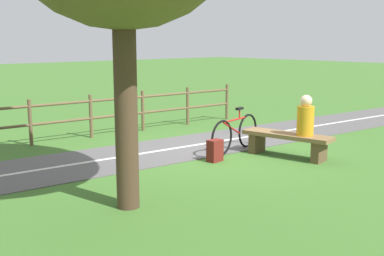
{
  "coord_description": "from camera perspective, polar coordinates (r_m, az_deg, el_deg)",
  "views": [
    {
      "loc": [
        -6.85,
        6.71,
        2.26
      ],
      "look_at": [
        -0.71,
        1.26,
        0.76
      ],
      "focal_mm": 44.91,
      "sensor_mm": 36.0,
      "label": 1
    }
  ],
  "objects": [
    {
      "name": "ground_plane",
      "position": [
        9.85,
        2.75,
        -2.9
      ],
      "size": [
        80.0,
        80.0,
        0.0
      ],
      "primitive_type": "plane",
      "color": "#3D6B28"
    },
    {
      "name": "bench",
      "position": [
        9.58,
        11.21,
        -1.46
      ],
      "size": [
        1.84,
        0.79,
        0.47
      ],
      "rotation": [
        0.0,
        0.0,
        0.19
      ],
      "color": "brown",
      "rests_on": "ground_plane"
    },
    {
      "name": "person_seated",
      "position": [
        9.34,
        13.33,
        1.2
      ],
      "size": [
        0.38,
        0.38,
        0.78
      ],
      "rotation": [
        0.0,
        0.0,
        0.19
      ],
      "color": "orange",
      "rests_on": "bench"
    },
    {
      "name": "bicycle",
      "position": [
        9.88,
        5.17,
        -0.63
      ],
      "size": [
        0.38,
        1.69,
        0.9
      ],
      "rotation": [
        0.0,
        0.0,
        1.77
      ],
      "color": "black",
      "rests_on": "ground_plane"
    },
    {
      "name": "backpack",
      "position": [
        9.08,
        2.7,
        -2.72
      ],
      "size": [
        0.25,
        0.3,
        0.42
      ],
      "rotation": [
        0.0,
        0.0,
        4.79
      ],
      "color": "maroon",
      "rests_on": "ground_plane"
    },
    {
      "name": "fence_roadside",
      "position": [
        11.17,
        -15.22,
        1.45
      ],
      "size": [
        0.67,
        10.1,
        1.01
      ],
      "rotation": [
        0.0,
        0.0,
        1.51
      ],
      "color": "brown",
      "rests_on": "ground_plane"
    }
  ]
}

